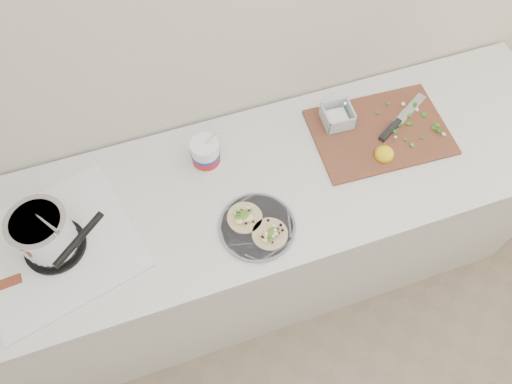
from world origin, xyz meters
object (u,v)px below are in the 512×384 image
object	(u,v)px
tub	(206,153)
cutboard	(377,128)
stove	(49,238)
taco_plate	(257,226)

from	to	relation	value
tub	cutboard	size ratio (longest dim) A/B	0.44
cutboard	stove	bearing A→B (deg)	-172.35
tub	stove	bearing A→B (deg)	-163.79
taco_plate	stove	bearing A→B (deg)	167.70
taco_plate	tub	bearing A→B (deg)	105.68
stove	tub	xyz separation A→B (m)	(0.56, 0.16, -0.01)
cutboard	taco_plate	bearing A→B (deg)	-153.69
taco_plate	tub	xyz separation A→B (m)	(-0.08, 0.30, 0.05)
taco_plate	cutboard	bearing A→B (deg)	23.38
taco_plate	tub	distance (m)	0.32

